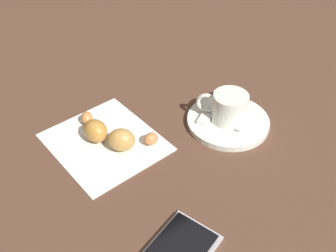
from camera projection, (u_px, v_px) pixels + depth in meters
name	position (u px, v px, depth m)	size (l,w,h in m)	color
ground_plane	(179.00, 132.00, 0.67)	(1.80, 1.80, 0.00)	#533628
saucer	(228.00, 121.00, 0.69)	(0.14, 0.14, 0.01)	white
espresso_cup	(229.00, 107.00, 0.67)	(0.07, 0.07, 0.05)	white
teaspoon	(232.00, 117.00, 0.68)	(0.06, 0.12, 0.01)	silver
sugar_packet	(209.00, 112.00, 0.69)	(0.07, 0.02, 0.01)	white
napkin	(105.00, 142.00, 0.65)	(0.16, 0.18, 0.00)	white
croissant	(110.00, 134.00, 0.64)	(0.10, 0.14, 0.04)	#CD8043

